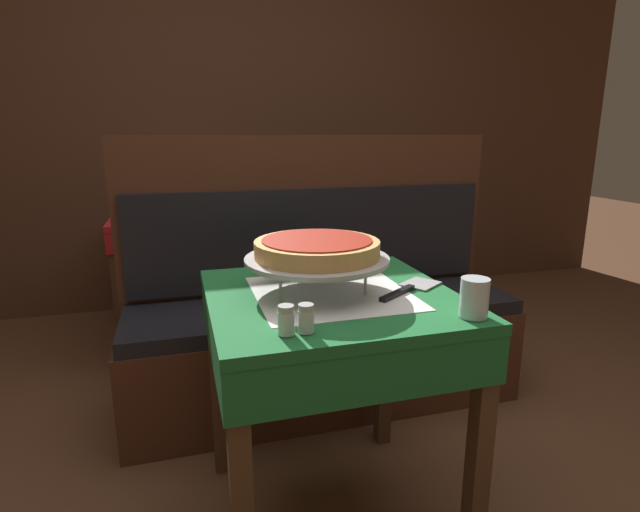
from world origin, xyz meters
name	(u,v)px	position (x,y,z in m)	size (l,w,h in m)	color
ground_plane	(330,512)	(0.00, 0.00, 0.00)	(14.00, 14.00, 0.00)	brown
dining_table_front	(331,328)	(0.00, 0.00, 0.62)	(0.68, 0.68, 0.73)	#1E6B33
dining_table_rear	(192,226)	(-0.32, 1.62, 0.65)	(0.83, 0.83, 0.74)	red
booth_bench	(322,327)	(0.17, 0.69, 0.34)	(1.67, 0.48, 1.15)	#4C2819
back_wall_panel	(234,127)	(0.00, 2.18, 1.20)	(6.00, 0.04, 2.40)	#4C2D1E
pizza_pan_stand	(317,260)	(-0.04, 0.02, 0.82)	(0.40, 0.40, 0.10)	#ADADB2
deep_dish_pizza	(317,248)	(-0.04, 0.02, 0.86)	(0.35, 0.35, 0.05)	tan
pizza_server	(409,288)	(0.22, -0.04, 0.73)	(0.25, 0.19, 0.01)	#BCBCC1
water_glass_near	(474,298)	(0.28, -0.28, 0.78)	(0.07, 0.07, 0.10)	silver
salt_shaker	(286,320)	(-0.19, -0.26, 0.76)	(0.04, 0.04, 0.07)	silver
pepper_shaker	(306,318)	(-0.14, -0.26, 0.76)	(0.04, 0.04, 0.07)	silver
condiment_caddy	(210,197)	(-0.21, 1.74, 0.79)	(0.11, 0.11, 0.18)	black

